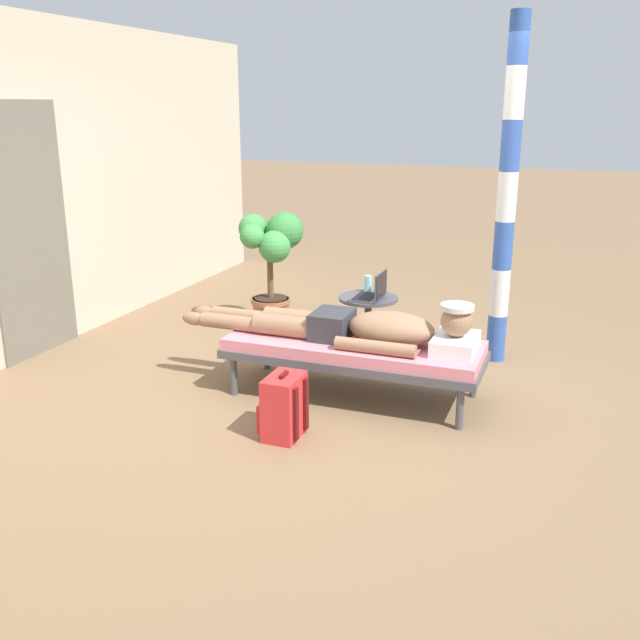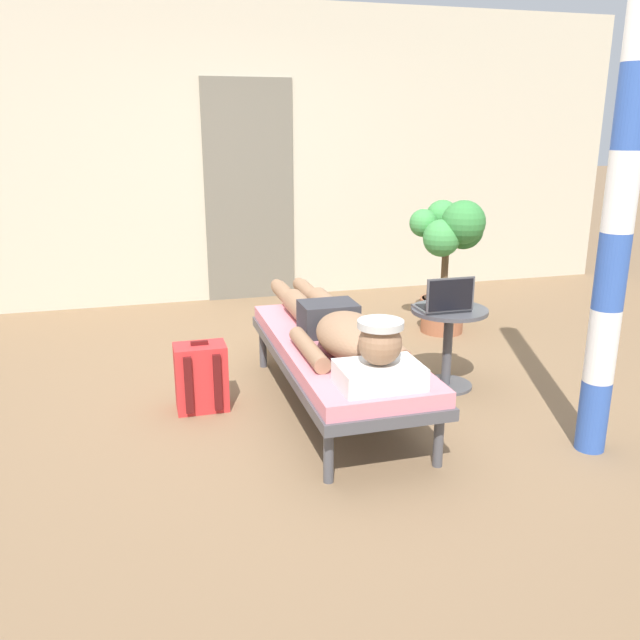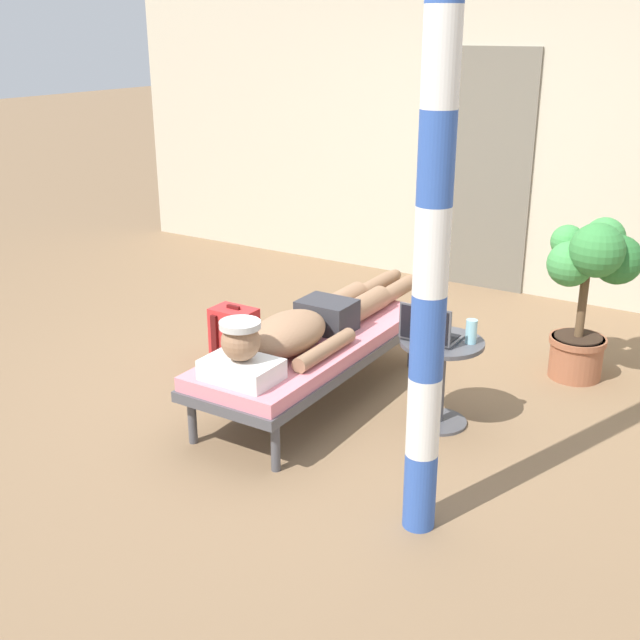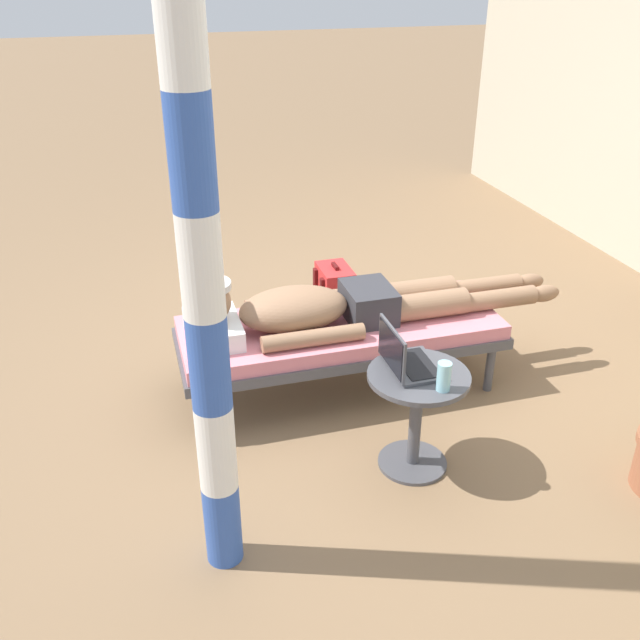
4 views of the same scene
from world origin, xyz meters
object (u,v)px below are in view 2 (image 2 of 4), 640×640
at_px(side_table, 448,334).
at_px(laptop, 445,302).
at_px(person_reclining, 338,327).
at_px(lounge_chair, 336,353).
at_px(backpack, 201,377).
at_px(drink_glass, 468,294).
at_px(porch_post, 622,192).
at_px(potted_plant, 450,248).

distance_m(side_table, laptop, 0.24).
distance_m(person_reclining, side_table, 0.82).
xyz_separation_m(lounge_chair, person_reclining, (0.00, -0.04, 0.17)).
height_order(laptop, backpack, laptop).
xyz_separation_m(person_reclining, drink_glass, (0.93, 0.22, 0.07)).
relative_size(lounge_chair, porch_post, 0.68).
xyz_separation_m(lounge_chair, side_table, (0.78, 0.13, 0.01)).
bearing_deg(potted_plant, backpack, -154.16).
xyz_separation_m(drink_glass, porch_post, (0.19, -1.04, 0.73)).
height_order(person_reclining, potted_plant, potted_plant).
xyz_separation_m(side_table, porch_post, (0.34, -0.99, 0.97)).
relative_size(person_reclining, backpack, 5.12).
distance_m(backpack, potted_plant, 2.36).
relative_size(laptop, drink_glass, 2.26).
height_order(person_reclining, side_table, person_reclining).
xyz_separation_m(lounge_chair, backpack, (-0.77, 0.21, -0.15)).
height_order(person_reclining, backpack, person_reclining).
relative_size(person_reclining, drink_glass, 15.81).
distance_m(person_reclining, drink_glass, 0.96).
height_order(person_reclining, porch_post, porch_post).
xyz_separation_m(laptop, drink_glass, (0.21, 0.10, 0.01)).
relative_size(person_reclining, potted_plant, 2.01).
bearing_deg(potted_plant, laptop, -117.43).
height_order(lounge_chair, side_table, side_table).
distance_m(lounge_chair, drink_glass, 0.98).
bearing_deg(person_reclining, potted_plant, 43.67).
xyz_separation_m(lounge_chair, drink_glass, (0.93, 0.18, 0.25)).
bearing_deg(person_reclining, lounge_chair, 90.00).
distance_m(side_table, backpack, 1.56).
height_order(lounge_chair, laptop, laptop).
bearing_deg(side_table, drink_glass, 18.32).
xyz_separation_m(backpack, potted_plant, (2.08, 1.01, 0.50)).
relative_size(lounge_chair, side_table, 3.47).
xyz_separation_m(laptop, backpack, (-1.49, 0.13, -0.39)).
bearing_deg(side_table, person_reclining, -167.80).
bearing_deg(lounge_chair, potted_plant, 42.79).
bearing_deg(side_table, porch_post, -70.85).
bearing_deg(drink_glass, lounge_chair, -169.00).
relative_size(side_table, laptop, 1.69).
bearing_deg(lounge_chair, person_reclining, -90.00).
bearing_deg(laptop, potted_plant, 62.57).
bearing_deg(side_table, laptop, -139.48).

